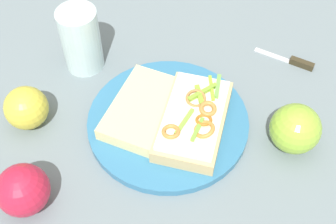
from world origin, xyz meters
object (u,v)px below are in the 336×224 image
object	(u,v)px
bread_slice_side	(143,110)
apple_1	(23,190)
drinking_glass	(81,40)
knife	(293,61)
apple_0	(295,129)
sandwich	(194,118)
apple_2	(26,108)
plate	(168,122)

from	to	relation	value
bread_slice_side	apple_1	xyz separation A→B (m)	(0.11, 0.20, 0.01)
drinking_glass	knife	world-z (taller)	drinking_glass
apple_0	drinking_glass	distance (m)	0.40
sandwich	apple_2	world-z (taller)	apple_2
plate	bread_slice_side	distance (m)	0.05
sandwich	drinking_glass	world-z (taller)	drinking_glass
sandwich	apple_1	xyz separation A→B (m)	(0.20, 0.20, 0.01)
plate	bread_slice_side	bearing A→B (deg)	2.37
sandwich	knife	size ratio (longest dim) A/B	1.55
apple_1	knife	bearing A→B (deg)	-129.84
apple_0	knife	xyz separation A→B (m)	(0.02, -0.19, -0.04)
drinking_glass	apple_2	bearing A→B (deg)	77.04
apple_0	drinking_glass	xyz separation A→B (m)	(0.40, -0.07, 0.02)
plate	apple_2	bearing A→B (deg)	15.36
sandwich	apple_2	xyz separation A→B (m)	(0.27, 0.06, 0.00)
sandwich	drinking_glass	distance (m)	0.26
bread_slice_side	apple_2	distance (m)	0.19
apple_0	knife	bearing A→B (deg)	-83.76
apple_0	knife	distance (m)	0.19
apple_0	drinking_glass	bearing A→B (deg)	-9.83
knife	apple_2	bearing A→B (deg)	44.68
apple_1	knife	world-z (taller)	apple_1
drinking_glass	bread_slice_side	bearing A→B (deg)	147.99
sandwich	bread_slice_side	world-z (taller)	sandwich
knife	bread_slice_side	bearing A→B (deg)	53.98
sandwich	bread_slice_side	bearing A→B (deg)	-90.12
apple_0	knife	size ratio (longest dim) A/B	0.71
apple_1	drinking_glass	size ratio (longest dim) A/B	0.63
apple_0	apple_1	size ratio (longest dim) A/B	1.04
knife	apple_0	bearing A→B (deg)	107.58
plate	sandwich	distance (m)	0.05
plate	drinking_glass	xyz separation A→B (m)	(0.19, -0.09, 0.06)
apple_1	knife	distance (m)	0.54
apple_1	apple_2	distance (m)	0.16
plate	apple_0	distance (m)	0.21
apple_2	knife	size ratio (longest dim) A/B	0.64
bread_slice_side	knife	xyz separation A→B (m)	(-0.23, -0.21, -0.02)
apple_2	drinking_glass	size ratio (longest dim) A/B	0.59
bread_slice_side	drinking_glass	size ratio (longest dim) A/B	1.27
sandwich	apple_0	distance (m)	0.16
plate	apple_2	size ratio (longest dim) A/B	3.72
knife	sandwich	bearing A→B (deg)	67.17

